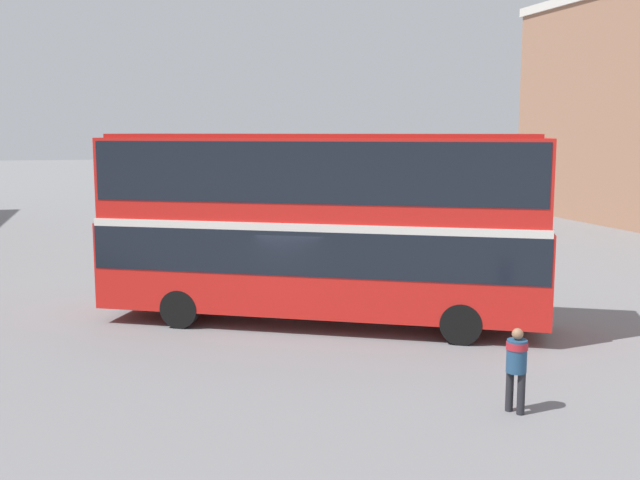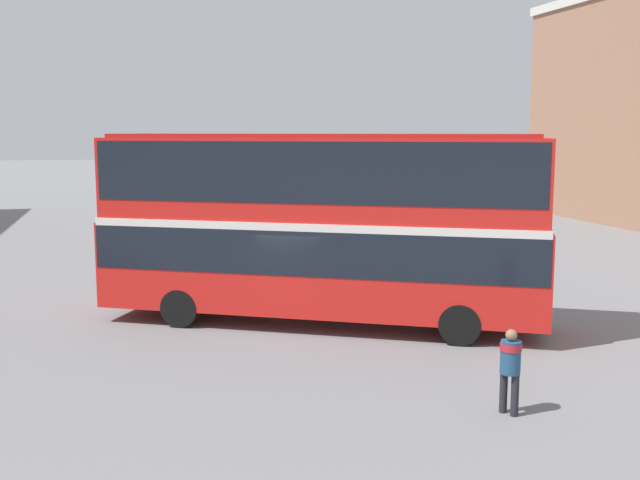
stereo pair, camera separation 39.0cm
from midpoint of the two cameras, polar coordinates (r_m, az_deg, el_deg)
The scene contains 4 objects.
ground_plane at distance 19.58m, azimuth -2.10°, elevation -6.56°, with size 240.00×240.00×0.00m, color slate.
double_decker_bus at distance 19.25m, azimuth -0.58°, elevation 1.75°, with size 11.31×7.62×4.95m.
pedestrian_foreground at distance 13.90m, azimuth 13.96°, elevation -8.96°, with size 0.52×0.52×1.56m.
parked_car_kerb_far at distance 32.95m, azimuth -0.52°, elevation 0.84°, with size 4.13×2.14×1.45m.
Camera 1 is at (-4.61, -18.35, 5.02)m, focal length 42.00 mm.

